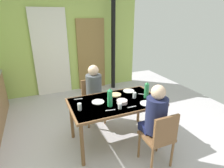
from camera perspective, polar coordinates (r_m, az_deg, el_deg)
ground_plane at (r=3.32m, az=-5.85°, el=-18.11°), size 6.87×6.87×0.00m
wall_back at (r=5.24m, az=-15.45°, el=11.96°), size 4.38×0.10×2.70m
door_wooden at (r=5.39m, az=-6.49°, el=9.02°), size 0.80×0.05×2.00m
stove_pipe_column at (r=5.28m, az=0.39°, el=12.74°), size 0.12×0.12×2.70m
curtain_panel at (r=5.14m, az=-18.41°, el=9.05°), size 0.90×0.03×2.26m
dining_table at (r=3.05m, az=1.12°, el=-6.61°), size 1.50×0.86×0.75m
chair_near_diner at (r=2.72m, az=14.67°, el=-15.57°), size 0.40×0.40×0.87m
chair_far_diner at (r=3.74m, az=-6.10°, el=-4.44°), size 0.40×0.40×0.87m
person_near_diner at (r=2.66m, az=13.44°, el=-9.10°), size 0.30×0.37×0.77m
person_far_diner at (r=3.50m, az=-5.60°, el=-1.11°), size 0.30×0.37×0.77m
water_bottle_green_near at (r=2.80m, az=-0.66°, el=-4.36°), size 0.08×0.08×0.29m
water_bottle_green_far at (r=3.14m, az=10.73°, el=-1.97°), size 0.08×0.08×0.29m
serving_bowl_center at (r=2.94m, az=3.14°, el=-5.54°), size 0.17×0.17×0.05m
dinner_plate_near_left at (r=3.41m, az=5.25°, el=-2.15°), size 0.20×0.20×0.01m
dinner_plate_near_right at (r=2.99m, az=-4.37°, el=-5.57°), size 0.20×0.20×0.01m
dinner_plate_far_center at (r=2.98m, az=10.80°, el=-5.96°), size 0.21×0.21×0.01m
drinking_glass_by_near_diner at (r=2.77m, az=-10.07°, el=-6.98°), size 0.06×0.06×0.11m
drinking_glass_by_far_diner at (r=3.13m, az=7.01°, el=-3.48°), size 0.06×0.06×0.10m
drinking_glass_spare_center at (r=2.77m, az=2.48°, el=-6.86°), size 0.06×0.06×0.09m
bread_plate_sliced at (r=3.22m, az=1.17°, el=-3.37°), size 0.19×0.19×0.02m
cutlery_knife_near at (r=3.31m, az=9.48°, el=-3.16°), size 0.12×0.11×0.00m
cutlery_fork_near at (r=2.74m, az=-0.52°, el=-8.15°), size 0.15×0.04×0.00m
cutlery_knife_far at (r=3.14m, az=-10.42°, el=-4.62°), size 0.15×0.03×0.00m
cutlery_fork_far at (r=2.85m, az=6.21°, el=-7.10°), size 0.15×0.02×0.00m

